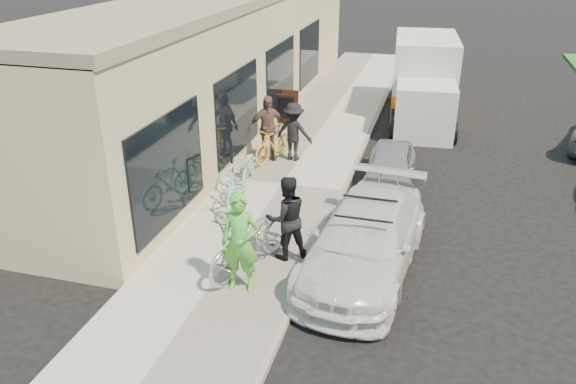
# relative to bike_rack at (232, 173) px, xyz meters

# --- Properties ---
(ground) EXTENTS (120.00, 120.00, 0.00)m
(ground) POSITION_rel_bike_rack_xyz_m (2.98, -2.16, -0.67)
(ground) COLOR black
(ground) RESTS_ON ground
(sidewalk) EXTENTS (3.00, 34.00, 0.15)m
(sidewalk) POSITION_rel_bike_rack_xyz_m (0.98, 0.84, -0.60)
(sidewalk) COLOR #AEAB9D
(sidewalk) RESTS_ON ground
(curb) EXTENTS (0.12, 34.00, 0.13)m
(curb) POSITION_rel_bike_rack_xyz_m (2.53, 0.84, -0.61)
(curb) COLOR gray
(curb) RESTS_ON ground
(storefront) EXTENTS (3.60, 20.00, 4.22)m
(storefront) POSITION_rel_bike_rack_xyz_m (-2.26, 5.83, 1.45)
(storefront) COLOR #CBB48D
(storefront) RESTS_ON ground
(bike_rack) EXTENTS (0.27, 0.58, 0.87)m
(bike_rack) POSITION_rel_bike_rack_xyz_m (0.00, 0.00, 0.00)
(bike_rack) COLOR black
(bike_rack) RESTS_ON sidewalk
(sandwich_board) EXTENTS (0.67, 0.67, 1.02)m
(sandwich_board) POSITION_rel_bike_rack_xyz_m (-0.19, 5.58, -0.00)
(sandwich_board) COLOR black
(sandwich_board) RESTS_ON sidewalk
(sedan_white) EXTENTS (2.25, 4.65, 1.35)m
(sedan_white) POSITION_rel_bike_rack_xyz_m (3.52, -2.28, -0.02)
(sedan_white) COLOR silver
(sedan_white) RESTS_ON ground
(sedan_silver) EXTENTS (1.30, 3.06, 1.03)m
(sedan_silver) POSITION_rel_bike_rack_xyz_m (3.56, 1.76, -0.16)
(sedan_silver) COLOR #9A9A9F
(sedan_silver) RESTS_ON ground
(moving_truck) EXTENTS (2.47, 5.57, 2.67)m
(moving_truck) POSITION_rel_bike_rack_xyz_m (3.97, 7.93, 0.51)
(moving_truck) COLOR beige
(moving_truck) RESTS_ON ground
(tandem_bike) EXTENTS (1.50, 2.34, 1.16)m
(tandem_bike) POSITION_rel_bike_rack_xyz_m (1.53, -3.05, 0.06)
(tandem_bike) COLOR silver
(tandem_bike) RESTS_ON sidewalk
(woman_rider) EXTENTS (0.72, 0.52, 1.83)m
(woman_rider) POSITION_rel_bike_rack_xyz_m (1.56, -3.69, 0.39)
(woman_rider) COLOR green
(woman_rider) RESTS_ON sidewalk
(man_standing) EXTENTS (1.03, 0.98, 1.68)m
(man_standing) POSITION_rel_bike_rack_xyz_m (2.03, -2.45, 0.31)
(man_standing) COLOR black
(man_standing) RESTS_ON sidewalk
(cruiser_bike_a) EXTENTS (0.90, 1.74, 1.01)m
(cruiser_bike_a) POSITION_rel_bike_rack_xyz_m (0.31, -0.91, -0.02)
(cruiser_bike_a) COLOR #91D9C7
(cruiser_bike_a) RESTS_ON sidewalk
(cruiser_bike_b) EXTENTS (0.86, 1.69, 0.85)m
(cruiser_bike_b) POSITION_rel_bike_rack_xyz_m (0.16, 0.70, -0.10)
(cruiser_bike_b) COLOR #91D9C7
(cruiser_bike_b) RESTS_ON sidewalk
(cruiser_bike_c) EXTENTS (0.97, 1.66, 0.96)m
(cruiser_bike_c) POSITION_rel_bike_rack_xyz_m (0.32, 2.31, -0.04)
(cruiser_bike_c) COLOR gold
(cruiser_bike_c) RESTS_ON sidewalk
(bystander_a) EXTENTS (1.09, 0.71, 1.60)m
(bystander_a) POSITION_rel_bike_rack_xyz_m (0.84, 2.52, 0.28)
(bystander_a) COLOR black
(bystander_a) RESTS_ON sidewalk
(bystander_b) EXTENTS (1.12, 0.94, 1.79)m
(bystander_b) POSITION_rel_bike_rack_xyz_m (0.14, 2.35, 0.37)
(bystander_b) COLOR brown
(bystander_b) RESTS_ON sidewalk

